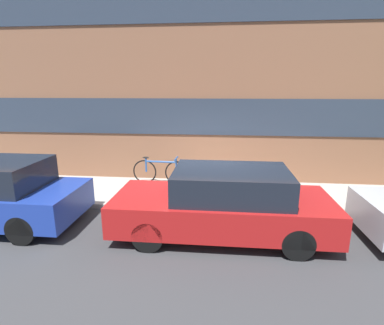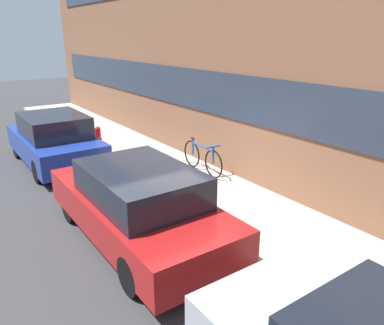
{
  "view_description": "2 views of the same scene",
  "coord_description": "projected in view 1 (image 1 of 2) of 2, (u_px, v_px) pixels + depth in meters",
  "views": [
    {
      "loc": [
        0.46,
        -6.87,
        3.03
      ],
      "look_at": [
        -0.29,
        0.56,
        1.15
      ],
      "focal_mm": 28.0,
      "sensor_mm": 36.0,
      "label": 1
    },
    {
      "loc": [
        6.11,
        -3.76,
        3.58
      ],
      "look_at": [
        0.02,
        0.51,
        1.04
      ],
      "focal_mm": 35.0,
      "sensor_mm": 36.0,
      "label": 2
    }
  ],
  "objects": [
    {
      "name": "rowhouse_facade",
      "position": [
        209.0,
        23.0,
        8.93
      ],
      "size": [
        28.0,
        1.02,
        9.75
      ],
      "color": "brown",
      "rests_on": "ground_plane"
    },
    {
      "name": "ground_plane",
      "position": [
        201.0,
        213.0,
        7.41
      ],
      "size": [
        56.0,
        56.0,
        0.0
      ],
      "primitive_type": "plane",
      "color": "#38383A"
    },
    {
      "name": "fire_hydrant",
      "position": [
        21.0,
        183.0,
        8.13
      ],
      "size": [
        0.45,
        0.25,
        0.74
      ],
      "color": "red",
      "rests_on": "sidewalk_strip"
    },
    {
      "name": "parked_car_red",
      "position": [
        224.0,
        203.0,
        6.17
      ],
      "size": [
        4.43,
        1.8,
        1.42
      ],
      "rotation": [
        0.0,
        0.0,
        3.14
      ],
      "color": "#AD1919",
      "rests_on": "ground_plane"
    },
    {
      "name": "sidewalk_strip",
      "position": [
        204.0,
        194.0,
        8.54
      ],
      "size": [
        28.0,
        2.37,
        0.13
      ],
      "color": "#A8A399",
      "rests_on": "ground_plane"
    },
    {
      "name": "bicycle",
      "position": [
        161.0,
        171.0,
        9.16
      ],
      "size": [
        1.75,
        0.44,
        0.84
      ],
      "rotation": [
        0.0,
        0.0,
        -0.04
      ],
      "color": "black",
      "rests_on": "sidewalk_strip"
    }
  ]
}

